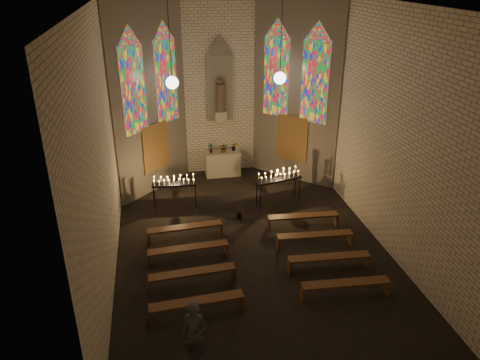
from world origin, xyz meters
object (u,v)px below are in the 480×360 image
Objects in this scene: aisle_flower_pot at (239,213)px; votive_stand_right at (279,177)px; altar at (223,164)px; votive_stand_left at (174,182)px; visitor at (195,334)px.

aisle_flower_pot is 0.21× the size of votive_stand_right.
altar reaches higher than aisle_flower_pot.
altar is 3.33m from votive_stand_right.
votive_stand_left is (-2.09, 1.20, 0.79)m from aisle_flower_pot.
altar is at bearing 89.98° from aisle_flower_pot.
votive_stand_left is at bearing 150.11° from aisle_flower_pot.
votive_stand_right is at bearing 79.70° from visitor.
votive_stand_left is at bearing 107.73° from visitor.
visitor is at bearing -102.23° from altar.
votive_stand_left is 1.01× the size of visitor.
votive_stand_left is 7.28m from visitor.
altar is 0.81× the size of votive_stand_right.
votive_stand_left reaches higher than altar.
visitor is (-3.66, -6.84, -0.28)m from votive_stand_right.
visitor is at bearing -131.73° from votive_stand_right.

